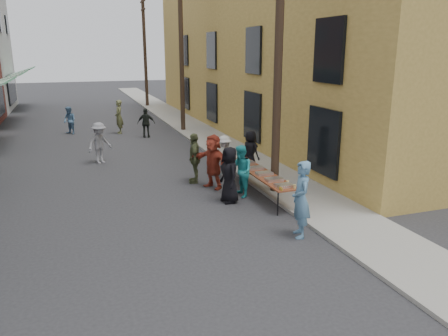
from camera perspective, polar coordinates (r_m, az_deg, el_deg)
ground at (r=10.42m, az=-7.95°, el=-10.67°), size 120.00×120.00×0.00m
sidewalk at (r=25.55m, az=-3.81°, el=5.04°), size 2.20×60.00×0.10m
building_ochre at (r=26.56m, az=9.91°, el=15.97°), size 10.00×28.00×10.00m
utility_pole_near at (r=13.65m, az=7.15°, el=14.97°), size 0.26×0.26×9.00m
utility_pole_mid at (r=24.98m, az=-5.60°, el=15.03°), size 0.26×0.26×9.00m
utility_pole_far at (r=36.73m, az=-10.29°, el=14.88°), size 0.26×0.26×9.00m
serving_table at (r=13.98m, az=4.76°, el=-0.69°), size 0.70×4.00×0.75m
catering_tray_sausage at (r=12.54m, az=7.84°, el=-2.28°), size 0.50×0.33×0.08m
catering_tray_foil_b at (r=13.09m, az=6.55°, el=-1.48°), size 0.50×0.33×0.08m
catering_tray_buns at (r=13.70m, az=5.28°, el=-0.70°), size 0.50×0.33×0.08m
catering_tray_foil_d at (r=14.31m, az=4.12°, el=0.02°), size 0.50×0.33×0.08m
catering_tray_buns_end at (r=14.94m, az=3.05°, el=0.68°), size 0.50×0.33×0.08m
condiment_jar_a at (r=12.19m, az=7.56°, el=-2.78°), size 0.07×0.07×0.08m
condiment_jar_b at (r=12.27m, az=7.35°, el=-2.65°), size 0.07×0.07×0.08m
condiment_jar_c at (r=12.36m, az=7.14°, el=-2.51°), size 0.07×0.07×0.08m
cup_stack at (r=12.41m, az=9.19°, el=-2.42°), size 0.08×0.08×0.12m
guest_front_a at (r=13.22m, az=0.72°, el=-0.89°), size 0.60×0.88×1.73m
guest_front_b at (r=10.90m, az=10.02°, el=-4.07°), size 0.63×0.80×1.94m
guest_front_c at (r=13.72m, az=2.21°, el=-0.44°), size 0.65×0.82×1.66m
guest_front_d at (r=15.89m, az=0.06°, el=1.51°), size 0.72×1.07×1.54m
guest_front_e at (r=15.24m, az=-3.87°, el=1.31°), size 0.68×1.11×1.76m
guest_queue_back at (r=14.59m, az=-1.45°, el=0.87°), size 1.22×1.77×1.83m
server at (r=16.25m, az=3.47°, el=2.19°), size 0.75×0.89×1.56m
passerby_left at (r=18.58m, az=-15.95°, el=3.16°), size 1.26×1.12×1.69m
passerby_mid at (r=23.64m, az=-10.13°, el=5.81°), size 0.98×0.59×1.56m
passerby_right at (r=25.09m, az=-13.56°, el=6.51°), size 0.49×0.71×1.86m
passerby_far at (r=25.68m, az=-19.51°, el=5.86°), size 0.91×0.94×1.52m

